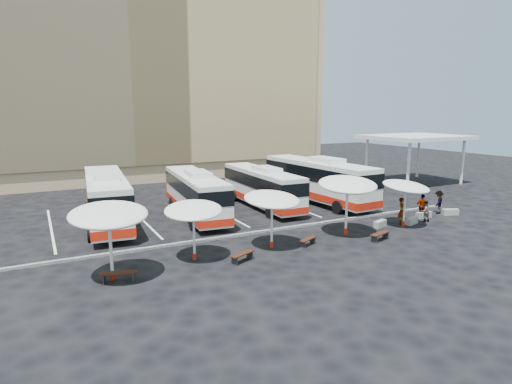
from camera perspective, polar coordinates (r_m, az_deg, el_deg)
name	(u,v)px	position (r m, az deg, el deg)	size (l,w,h in m)	color
ground	(264,235)	(27.43, 1.05, -5.75)	(120.00, 120.00, 0.00)	black
sandstone_building	(141,71)	(56.58, -15.10, 15.34)	(42.00, 18.25, 29.60)	tan
service_canopy	(415,138)	(49.41, 20.48, 6.72)	(10.00, 8.00, 5.20)	white
curb_divider	(260,232)	(27.83, 0.55, -5.34)	(34.00, 0.25, 0.15)	black
bay_lines	(216,210)	(34.43, -5.33, -2.35)	(24.15, 12.00, 0.01)	white
bus_0	(106,197)	(31.37, -19.33, -0.61)	(3.62, 12.13, 3.79)	white
bus_1	(195,193)	(32.18, -8.10, -0.07)	(3.39, 11.28, 3.53)	white
bus_2	(262,186)	(34.89, 0.77, 0.80)	(2.77, 10.86, 3.42)	white
bus_3	(318,179)	(37.06, 8.22, 1.72)	(3.40, 12.65, 3.98)	white
sunshade_0	(109,215)	(20.61, -19.06, -2.91)	(3.70, 3.75, 3.70)	white
sunshade_1	(193,210)	(22.55, -8.36, -2.44)	(3.94, 3.96, 3.17)	white
sunshade_2	(272,200)	(24.26, 2.14, -1.02)	(3.49, 3.53, 3.35)	white
sunshade_3	(348,185)	(27.36, 12.11, 0.96)	(4.72, 4.75, 3.83)	white
sunshade_4	(406,187)	(30.57, 19.36, 0.67)	(3.90, 3.93, 3.25)	white
wood_bench_0	(119,275)	(21.03, -17.84, -10.44)	(1.70, 0.90, 0.50)	black
wood_bench_1	(242,255)	(22.64, -1.83, -8.42)	(1.57, 0.99, 0.47)	black
wood_bench_2	(308,240)	(25.44, 6.91, -6.41)	(1.41, 0.90, 0.42)	black
wood_bench_3	(380,235)	(27.25, 16.22, -5.49)	(1.63, 0.82, 0.48)	black
conc_bench_0	(380,224)	(30.39, 16.21, -4.10)	(1.19, 0.40, 0.45)	gray
conc_bench_1	(412,221)	(31.85, 20.05, -3.66)	(1.18, 0.39, 0.44)	gray
conc_bench_2	(424,215)	(33.94, 21.45, -2.86)	(1.24, 0.41, 0.46)	gray
conc_bench_3	(450,212)	(35.73, 24.49, -2.44)	(1.21, 0.40, 0.46)	gray
passenger_0	(402,211)	(31.45, 18.87, -2.41)	(0.69, 0.45, 1.88)	black
passenger_1	(425,211)	(32.73, 21.62, -2.39)	(0.75, 0.59, 1.55)	black
passenger_2	(422,206)	(33.69, 21.26, -1.79)	(1.05, 0.44, 1.79)	black
passenger_3	(438,202)	(35.65, 23.16, -1.27)	(1.16, 0.67, 1.79)	black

